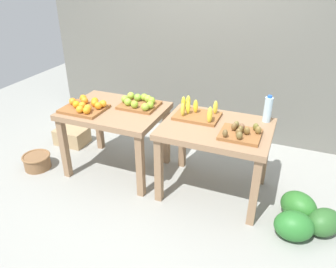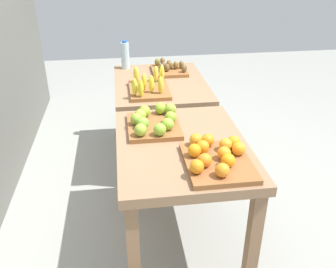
{
  "view_description": "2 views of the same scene",
  "coord_description": "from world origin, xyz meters",
  "px_view_note": "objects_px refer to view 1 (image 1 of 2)",
  "views": [
    {
      "loc": [
        1.19,
        -2.78,
        2.16
      ],
      "look_at": [
        0.04,
        0.05,
        0.55
      ],
      "focal_mm": 35.16,
      "sensor_mm": 36.0,
      "label": 1
    },
    {
      "loc": [
        -2.49,
        0.35,
        1.86
      ],
      "look_at": [
        -0.0,
        0.01,
        0.53
      ],
      "focal_mm": 38.99,
      "sensor_mm": 36.0,
      "label": 2
    }
  ],
  "objects_px": {
    "watermelon_pile": "(304,217)",
    "cardboard_produce_box": "(72,136)",
    "orange_bin": "(86,106)",
    "kiwi_bin": "(241,133)",
    "wicker_basket": "(37,161)",
    "apple_bin": "(139,103)",
    "display_table_left": "(115,118)",
    "banana_crate": "(197,113)",
    "water_bottle": "(268,109)",
    "display_table_right": "(216,137)"
  },
  "relations": [
    {
      "from": "watermelon_pile",
      "to": "cardboard_produce_box",
      "type": "height_order",
      "value": "watermelon_pile"
    },
    {
      "from": "orange_bin",
      "to": "cardboard_produce_box",
      "type": "height_order",
      "value": "orange_bin"
    },
    {
      "from": "kiwi_bin",
      "to": "wicker_basket",
      "type": "distance_m",
      "value": 2.38
    },
    {
      "from": "orange_bin",
      "to": "apple_bin",
      "type": "bearing_deg",
      "value": 31.75
    },
    {
      "from": "kiwi_bin",
      "to": "wicker_basket",
      "type": "relative_size",
      "value": 1.12
    },
    {
      "from": "display_table_left",
      "to": "apple_bin",
      "type": "bearing_deg",
      "value": 33.88
    },
    {
      "from": "cardboard_produce_box",
      "to": "wicker_basket",
      "type": "bearing_deg",
      "value": -90.99
    },
    {
      "from": "kiwi_bin",
      "to": "watermelon_pile",
      "type": "distance_m",
      "value": 0.94
    },
    {
      "from": "watermelon_pile",
      "to": "banana_crate",
      "type": "bearing_deg",
      "value": 162.66
    },
    {
      "from": "banana_crate",
      "to": "watermelon_pile",
      "type": "relative_size",
      "value": 0.69
    },
    {
      "from": "banana_crate",
      "to": "wicker_basket",
      "type": "bearing_deg",
      "value": -165.09
    },
    {
      "from": "display_table_left",
      "to": "kiwi_bin",
      "type": "relative_size",
      "value": 2.89
    },
    {
      "from": "kiwi_bin",
      "to": "cardboard_produce_box",
      "type": "relative_size",
      "value": 0.9
    },
    {
      "from": "orange_bin",
      "to": "watermelon_pile",
      "type": "relative_size",
      "value": 0.69
    },
    {
      "from": "kiwi_bin",
      "to": "water_bottle",
      "type": "xyz_separation_m",
      "value": [
        0.17,
        0.4,
        0.09
      ]
    },
    {
      "from": "orange_bin",
      "to": "cardboard_produce_box",
      "type": "xyz_separation_m",
      "value": [
        -0.62,
        0.45,
        -0.7
      ]
    },
    {
      "from": "display_table_right",
      "to": "watermelon_pile",
      "type": "xyz_separation_m",
      "value": [
        0.91,
        -0.24,
        -0.52
      ]
    },
    {
      "from": "display_table_right",
      "to": "water_bottle",
      "type": "height_order",
      "value": "water_bottle"
    },
    {
      "from": "water_bottle",
      "to": "display_table_left",
      "type": "bearing_deg",
      "value": -169.45
    },
    {
      "from": "water_bottle",
      "to": "cardboard_produce_box",
      "type": "bearing_deg",
      "value": 179.7
    },
    {
      "from": "display_table_left",
      "to": "water_bottle",
      "type": "relative_size",
      "value": 3.84
    },
    {
      "from": "display_table_left",
      "to": "cardboard_produce_box",
      "type": "relative_size",
      "value": 2.6
    },
    {
      "from": "wicker_basket",
      "to": "orange_bin",
      "type": "bearing_deg",
      "value": 17.78
    },
    {
      "from": "display_table_left",
      "to": "cardboard_produce_box",
      "type": "xyz_separation_m",
      "value": [
        -0.88,
        0.3,
        -0.55
      ]
    },
    {
      "from": "cardboard_produce_box",
      "to": "apple_bin",
      "type": "bearing_deg",
      "value": -7.7
    },
    {
      "from": "display_table_right",
      "to": "display_table_left",
      "type": "bearing_deg",
      "value": 180.0
    },
    {
      "from": "display_table_left",
      "to": "cardboard_produce_box",
      "type": "distance_m",
      "value": 1.08
    },
    {
      "from": "display_table_left",
      "to": "display_table_right",
      "type": "distance_m",
      "value": 1.12
    },
    {
      "from": "water_bottle",
      "to": "wicker_basket",
      "type": "xyz_separation_m",
      "value": [
        -2.43,
        -0.64,
        -0.8
      ]
    },
    {
      "from": "apple_bin",
      "to": "banana_crate",
      "type": "relative_size",
      "value": 0.94
    },
    {
      "from": "display_table_left",
      "to": "watermelon_pile",
      "type": "relative_size",
      "value": 1.62
    },
    {
      "from": "apple_bin",
      "to": "banana_crate",
      "type": "bearing_deg",
      "value": -2.54
    },
    {
      "from": "apple_bin",
      "to": "display_table_right",
      "type": "bearing_deg",
      "value": -9.56
    },
    {
      "from": "display_table_right",
      "to": "apple_bin",
      "type": "relative_size",
      "value": 2.51
    },
    {
      "from": "watermelon_pile",
      "to": "cardboard_produce_box",
      "type": "xyz_separation_m",
      "value": [
        -2.91,
        0.54,
        -0.03
      ]
    },
    {
      "from": "banana_crate",
      "to": "cardboard_produce_box",
      "type": "distance_m",
      "value": 1.9
    },
    {
      "from": "wicker_basket",
      "to": "cardboard_produce_box",
      "type": "distance_m",
      "value": 0.65
    },
    {
      "from": "apple_bin",
      "to": "kiwi_bin",
      "type": "xyz_separation_m",
      "value": [
        1.14,
        -0.27,
        -0.01
      ]
    },
    {
      "from": "wicker_basket",
      "to": "cardboard_produce_box",
      "type": "relative_size",
      "value": 0.8
    },
    {
      "from": "cardboard_produce_box",
      "to": "kiwi_bin",
      "type": "bearing_deg",
      "value": -10.44
    },
    {
      "from": "water_bottle",
      "to": "watermelon_pile",
      "type": "distance_m",
      "value": 1.04
    },
    {
      "from": "banana_crate",
      "to": "kiwi_bin",
      "type": "distance_m",
      "value": 0.54
    },
    {
      "from": "apple_bin",
      "to": "cardboard_produce_box",
      "type": "height_order",
      "value": "apple_bin"
    },
    {
      "from": "apple_bin",
      "to": "wicker_basket",
      "type": "height_order",
      "value": "apple_bin"
    },
    {
      "from": "apple_bin",
      "to": "cardboard_produce_box",
      "type": "bearing_deg",
      "value": 172.3
    },
    {
      "from": "water_bottle",
      "to": "watermelon_pile",
      "type": "xyz_separation_m",
      "value": [
        0.48,
        -0.52,
        -0.76
      ]
    },
    {
      "from": "display_table_left",
      "to": "display_table_right",
      "type": "relative_size",
      "value": 1.0
    },
    {
      "from": "apple_bin",
      "to": "cardboard_produce_box",
      "type": "xyz_separation_m",
      "value": [
        -1.1,
        0.15,
        -0.7
      ]
    },
    {
      "from": "water_bottle",
      "to": "wicker_basket",
      "type": "height_order",
      "value": "water_bottle"
    },
    {
      "from": "banana_crate",
      "to": "water_bottle",
      "type": "height_order",
      "value": "water_bottle"
    }
  ]
}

